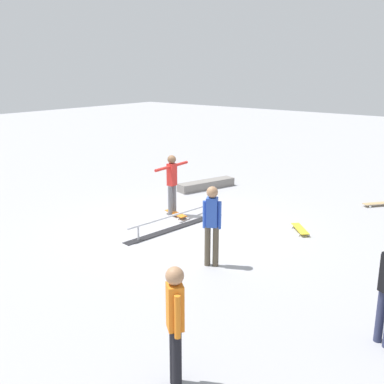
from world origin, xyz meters
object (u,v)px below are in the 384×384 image
loose_skateboard_yellow (300,229)px  bystander_blue_shirt (212,222)px  grind_rail (176,222)px  bystander_orange_shirt (175,321)px  loose_skateboard_natural (376,204)px  skateboard_main (176,214)px  skater_main (172,181)px  skate_ledge (206,185)px

loose_skateboard_yellow → bystander_blue_shirt: bearing=126.2°
grind_rail → bystander_orange_shirt: (4.39, 3.77, 0.75)m
grind_rail → bystander_orange_shirt: bystander_orange_shirt is taller
bystander_orange_shirt → loose_skateboard_natural: 9.40m
loose_skateboard_yellow → loose_skateboard_natural: same height
skateboard_main → bystander_orange_shirt: (5.08, 4.37, 0.83)m
skater_main → loose_skateboard_natural: size_ratio=2.15×
loose_skateboard_natural → bystander_orange_shirt: bearing=40.9°
skateboard_main → loose_skateboard_natural: 5.74m
bystander_orange_shirt → loose_skateboard_yellow: bystander_orange_shirt is taller
skater_main → bystander_blue_shirt: 3.34m
grind_rail → loose_skateboard_natural: size_ratio=4.12×
grind_rail → loose_skateboard_natural: grind_rail is taller
skater_main → loose_skateboard_yellow: size_ratio=2.27×
skateboard_main → loose_skateboard_natural: same height
skateboard_main → loose_skateboard_yellow: (-0.97, 3.09, 0.00)m
grind_rail → skater_main: 1.29m
skate_ledge → loose_skateboard_natural: 5.16m
bystander_orange_shirt → skater_main: bearing=-10.3°
grind_rail → loose_skateboard_yellow: size_ratio=4.35×
loose_skateboard_yellow → bystander_orange_shirt: bearing=148.1°
bystander_blue_shirt → loose_skateboard_natural: 6.37m
skate_ledge → loose_skateboard_yellow: 4.57m
skater_main → loose_skateboard_natural: 5.89m
grind_rail → skate_ledge: 3.87m
skateboard_main → loose_skateboard_natural: size_ratio=1.09×
loose_skateboard_natural → skate_ledge: bearing=-35.7°
skate_ledge → bystander_orange_shirt: bearing=34.8°
skateboard_main → bystander_orange_shirt: size_ratio=0.51×
skater_main → bystander_orange_shirt: skater_main is taller
skateboard_main → bystander_blue_shirt: bystander_blue_shirt is taller
skate_ledge → bystander_blue_shirt: bearing=38.0°
skateboard_main → loose_skateboard_natural: bearing=64.1°
bystander_orange_shirt → loose_skateboard_natural: bystander_orange_shirt is taller
skateboard_main → loose_skateboard_natural: (-4.27, 3.84, 0.00)m
grind_rail → bystander_blue_shirt: bearing=64.3°
grind_rail → loose_skateboard_natural: bearing=152.9°
skater_main → loose_skateboard_yellow: skater_main is taller
grind_rail → skater_main: (-0.70, -0.74, 0.78)m
skate_ledge → skateboard_main: size_ratio=2.44×
bystander_orange_shirt → skateboard_main: bearing=-11.1°
bystander_orange_shirt → loose_skateboard_yellow: 6.24m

